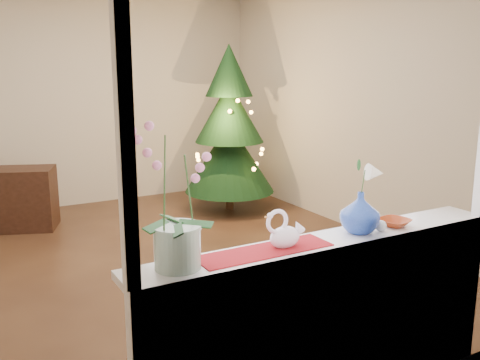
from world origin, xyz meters
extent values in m
plane|color=#321D14|center=(0.00, 0.00, 0.00)|extent=(5.00, 5.00, 0.00)
cube|color=beige|center=(0.00, 2.50, 1.35)|extent=(4.50, 0.10, 2.70)
cube|color=beige|center=(0.00, -2.50, 1.35)|extent=(4.50, 0.10, 2.70)
cube|color=beige|center=(2.25, 0.00, 1.35)|extent=(0.10, 5.00, 2.70)
cube|color=white|center=(0.00, -2.46, 0.44)|extent=(2.20, 0.08, 0.88)
cube|color=white|center=(0.00, -2.37, 0.90)|extent=(2.20, 0.26, 0.04)
cube|color=maroon|center=(-0.38, -2.37, 0.92)|extent=(0.70, 0.20, 0.01)
imported|color=navy|center=(0.22, -2.37, 1.05)|extent=(0.26, 0.26, 0.26)
sphere|color=silver|center=(0.34, -2.41, 0.95)|extent=(0.08, 0.08, 0.06)
imported|color=maroon|center=(0.47, -2.38, 0.94)|extent=(0.17, 0.17, 0.04)
cube|color=black|center=(-1.07, 1.78, 0.34)|extent=(1.02, 0.76, 0.69)
camera|label=1|loc=(-1.70, -4.45, 1.82)|focal=40.00mm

